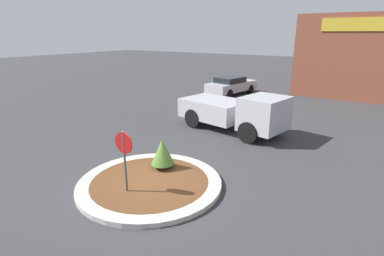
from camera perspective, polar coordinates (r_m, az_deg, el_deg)
ground_plane at (r=10.19m, az=-7.98°, el=-10.71°), size 120.00×120.00×0.00m
traffic_island at (r=10.15m, az=-8.00°, el=-10.32°), size 4.72×4.72×0.16m
stop_sign at (r=9.11m, az=-12.78°, el=-4.54°), size 0.67×0.07×2.09m
island_shrub at (r=10.72m, az=-5.65°, el=-4.49°), size 0.82×0.82×1.09m
utility_truck at (r=15.28m, az=8.15°, el=3.15°), size 5.87×3.20×2.00m
parked_sedan_silver at (r=24.89m, az=7.50°, el=8.10°), size 2.77×4.95×1.43m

